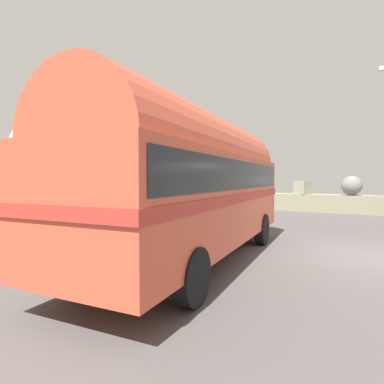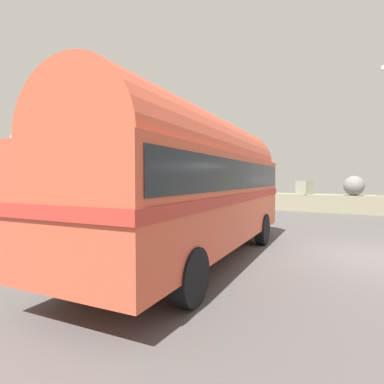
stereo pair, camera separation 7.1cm
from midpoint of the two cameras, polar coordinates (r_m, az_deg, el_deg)
The scene contains 4 objects.
ground at distance 9.48m, azimuth 29.89°, elevation -10.42°, with size 32.00×26.00×0.02m.
breakwater at distance 21.07m, azimuth 31.52°, elevation -1.52°, with size 31.36×2.18×2.40m.
vintage_coach at distance 7.71m, azimuth 0.90°, elevation 2.32°, with size 3.50×8.82×3.70m.
second_coach at distance 11.99m, azimuth -11.98°, elevation 2.28°, with size 4.10×8.89×3.70m.
Camera 2 is at (0.42, -9.23, 2.05)m, focal length 28.98 mm.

